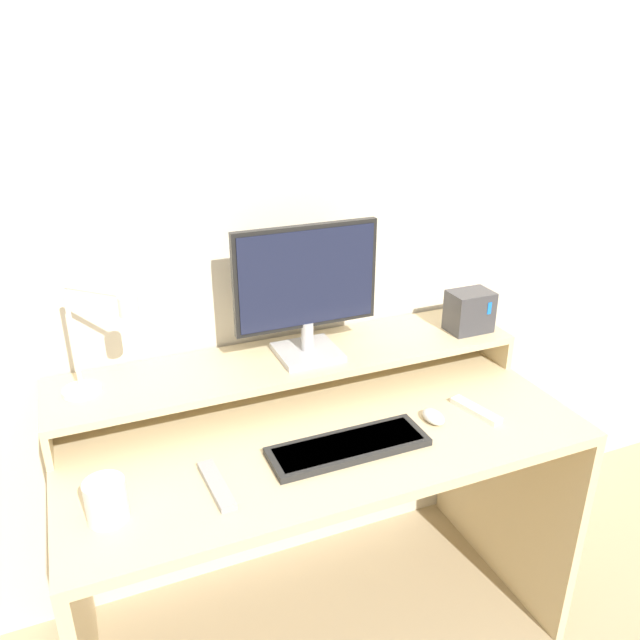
{
  "coord_description": "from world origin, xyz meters",
  "views": [
    {
      "loc": [
        -0.56,
        -1.0,
        1.72
      ],
      "look_at": [
        0.02,
        0.38,
        1.07
      ],
      "focal_mm": 35.0,
      "sensor_mm": 36.0,
      "label": 1
    }
  ],
  "objects_px": {
    "keyboard": "(348,446)",
    "desk_lamp": "(98,345)",
    "remote_secondary": "(476,410)",
    "mug": "(106,501)",
    "monitor": "(307,289)",
    "mouse": "(434,417)",
    "remote_control": "(217,485)",
    "router_dock": "(469,311)"
  },
  "relations": [
    {
      "from": "router_dock",
      "to": "mug",
      "type": "height_order",
      "value": "router_dock"
    },
    {
      "from": "remote_control",
      "to": "remote_secondary",
      "type": "xyz_separation_m",
      "value": [
        0.76,
        0.04,
        0.0
      ]
    },
    {
      "from": "keyboard",
      "to": "mug",
      "type": "xyz_separation_m",
      "value": [
        -0.59,
        -0.03,
        0.04
      ]
    },
    {
      "from": "monitor",
      "to": "remote_secondary",
      "type": "height_order",
      "value": "monitor"
    },
    {
      "from": "remote_control",
      "to": "remote_secondary",
      "type": "height_order",
      "value": "same"
    },
    {
      "from": "keyboard",
      "to": "desk_lamp",
      "type": "bearing_deg",
      "value": 151.02
    },
    {
      "from": "router_dock",
      "to": "keyboard",
      "type": "height_order",
      "value": "router_dock"
    },
    {
      "from": "monitor",
      "to": "mug",
      "type": "height_order",
      "value": "monitor"
    },
    {
      "from": "monitor",
      "to": "desk_lamp",
      "type": "bearing_deg",
      "value": -177.11
    },
    {
      "from": "remote_control",
      "to": "remote_secondary",
      "type": "distance_m",
      "value": 0.76
    },
    {
      "from": "keyboard",
      "to": "mouse",
      "type": "distance_m",
      "value": 0.28
    },
    {
      "from": "monitor",
      "to": "mouse",
      "type": "relative_size",
      "value": 5.27
    },
    {
      "from": "router_dock",
      "to": "keyboard",
      "type": "distance_m",
      "value": 0.66
    },
    {
      "from": "keyboard",
      "to": "remote_control",
      "type": "xyz_separation_m",
      "value": [
        -0.35,
        -0.02,
        -0.0
      ]
    },
    {
      "from": "router_dock",
      "to": "mouse",
      "type": "bearing_deg",
      "value": -136.92
    },
    {
      "from": "keyboard",
      "to": "mug",
      "type": "relative_size",
      "value": 4.29
    },
    {
      "from": "remote_secondary",
      "to": "keyboard",
      "type": "bearing_deg",
      "value": -177.04
    },
    {
      "from": "remote_secondary",
      "to": "mug",
      "type": "height_order",
      "value": "mug"
    },
    {
      "from": "router_dock",
      "to": "remote_secondary",
      "type": "bearing_deg",
      "value": -119.0
    },
    {
      "from": "mug",
      "to": "mouse",
      "type": "bearing_deg",
      "value": 3.88
    },
    {
      "from": "desk_lamp",
      "to": "mug",
      "type": "bearing_deg",
      "value": -96.73
    },
    {
      "from": "monitor",
      "to": "remote_control",
      "type": "relative_size",
      "value": 2.24
    },
    {
      "from": "desk_lamp",
      "to": "mouse",
      "type": "relative_size",
      "value": 3.78
    },
    {
      "from": "keyboard",
      "to": "remote_secondary",
      "type": "bearing_deg",
      "value": 2.96
    },
    {
      "from": "monitor",
      "to": "mouse",
      "type": "xyz_separation_m",
      "value": [
        0.25,
        -0.31,
        -0.31
      ]
    },
    {
      "from": "monitor",
      "to": "router_dock",
      "type": "bearing_deg",
      "value": -3.75
    },
    {
      "from": "remote_control",
      "to": "mug",
      "type": "bearing_deg",
      "value": -177.63
    },
    {
      "from": "desk_lamp",
      "to": "remote_secondary",
      "type": "relative_size",
      "value": 1.85
    },
    {
      "from": "mouse",
      "to": "mug",
      "type": "distance_m",
      "value": 0.87
    },
    {
      "from": "mug",
      "to": "remote_secondary",
      "type": "bearing_deg",
      "value": 2.86
    },
    {
      "from": "router_dock",
      "to": "remote_control",
      "type": "xyz_separation_m",
      "value": [
        -0.91,
        -0.32,
        -0.17
      ]
    },
    {
      "from": "monitor",
      "to": "remote_control",
      "type": "height_order",
      "value": "monitor"
    },
    {
      "from": "router_dock",
      "to": "remote_control",
      "type": "height_order",
      "value": "router_dock"
    },
    {
      "from": "keyboard",
      "to": "remote_control",
      "type": "bearing_deg",
      "value": -176.91
    },
    {
      "from": "desk_lamp",
      "to": "remote_control",
      "type": "height_order",
      "value": "desk_lamp"
    },
    {
      "from": "monitor",
      "to": "remote_control",
      "type": "distance_m",
      "value": 0.6
    },
    {
      "from": "router_dock",
      "to": "keyboard",
      "type": "xyz_separation_m",
      "value": [
        -0.56,
        -0.3,
        -0.17
      ]
    },
    {
      "from": "remote_control",
      "to": "mug",
      "type": "height_order",
      "value": "mug"
    },
    {
      "from": "router_dock",
      "to": "desk_lamp",
      "type": "bearing_deg",
      "value": 179.66
    },
    {
      "from": "monitor",
      "to": "keyboard",
      "type": "xyz_separation_m",
      "value": [
        -0.02,
        -0.34,
        -0.31
      ]
    },
    {
      "from": "mouse",
      "to": "remote_control",
      "type": "relative_size",
      "value": 0.43
    },
    {
      "from": "desk_lamp",
      "to": "remote_control",
      "type": "bearing_deg",
      "value": -57.92
    }
  ]
}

